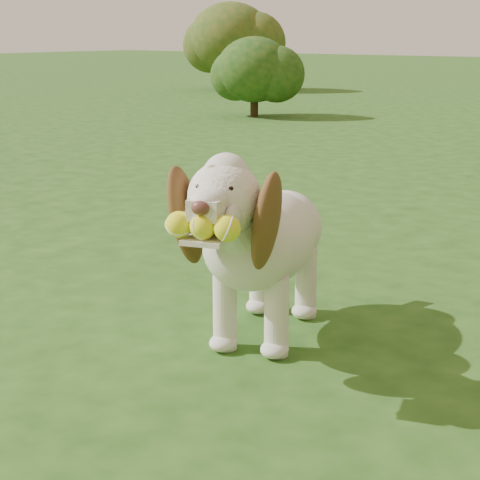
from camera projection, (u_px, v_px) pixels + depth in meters
The scene contains 4 objects.
ground at pixel (117, 334), 3.62m from camera, with size 80.00×80.00×0.00m, color #204513.
dog at pixel (261, 236), 3.42m from camera, with size 0.75×1.35×0.89m.
shrub_a at pixel (254, 70), 12.63m from camera, with size 1.21×1.21×1.25m.
shrub_g at pixel (231, 38), 18.28m from camera, with size 1.91×1.91×1.98m.
Camera 1 is at (2.50, -2.36, 1.32)m, focal length 60.00 mm.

